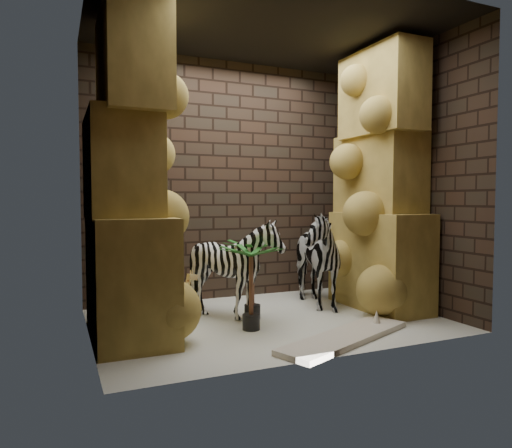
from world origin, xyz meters
name	(u,v)px	position (x,y,z in m)	size (l,w,h in m)	color
floor	(268,320)	(0.00, 0.00, 0.00)	(3.50, 3.50, 0.00)	silver
ceiling	(268,27)	(0.00, 0.00, 3.00)	(3.50, 3.50, 0.00)	black
wall_back	(227,180)	(0.00, 1.25, 1.50)	(3.50, 3.50, 0.00)	#352319
wall_front	(336,168)	(0.00, -1.25, 1.50)	(3.50, 3.50, 0.00)	#352319
wall_left	(87,172)	(-1.75, 0.00, 1.50)	(3.00, 3.00, 0.00)	#352319
wall_right	(403,179)	(1.75, 0.00, 1.50)	(3.00, 3.00, 0.00)	#352319
rock_pillar_left	(128,173)	(-1.40, 0.00, 1.50)	(0.68, 1.30, 3.00)	gold
rock_pillar_right	(380,178)	(1.42, 0.00, 1.50)	(0.58, 1.25, 3.00)	gold
zebra_right	(309,250)	(0.74, 0.43, 0.66)	(0.60, 1.11, 1.32)	white
zebra_left	(235,273)	(-0.29, 0.21, 0.48)	(0.85, 1.06, 0.96)	white
giraffe_toy	(173,305)	(-1.05, -0.22, 0.31)	(0.31, 0.10, 0.61)	#EAD08B
palm_front	(252,279)	(-0.13, 0.12, 0.42)	(0.36, 0.36, 0.84)	#205C1C
palm_back	(251,287)	(-0.30, -0.25, 0.41)	(0.36, 0.36, 0.82)	#205C1C
surfboard	(346,337)	(0.35, -0.90, 0.03)	(1.56, 0.38, 0.05)	#ECE0C6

